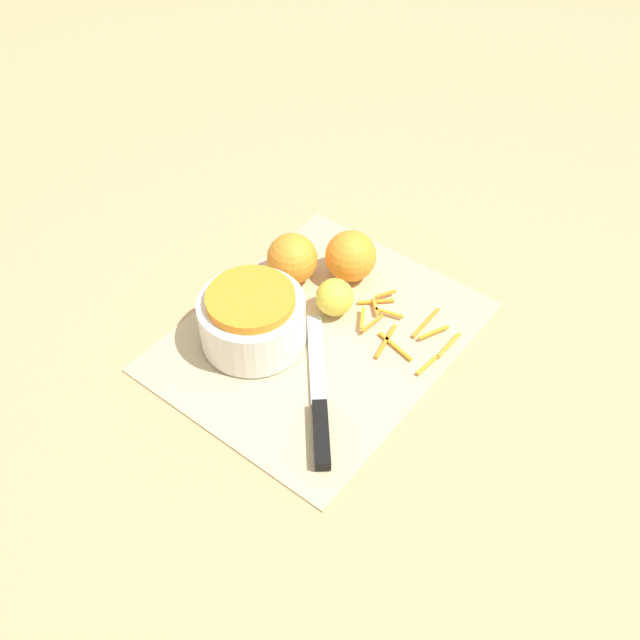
{
  "coord_description": "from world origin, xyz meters",
  "views": [
    {
      "loc": [
        -0.57,
        -0.45,
        0.8
      ],
      "look_at": [
        0.0,
        0.0,
        0.04
      ],
      "focal_mm": 42.0,
      "sensor_mm": 36.0,
      "label": 1
    }
  ],
  "objects_px": {
    "orange_left": "(292,259)",
    "orange_right": "(351,256)",
    "knife": "(320,413)",
    "bowl_speckled": "(252,318)",
    "lemon": "(335,297)"
  },
  "relations": [
    {
      "from": "bowl_speckled",
      "to": "orange_right",
      "type": "relative_size",
      "value": 1.91
    },
    {
      "from": "orange_left",
      "to": "lemon",
      "type": "bearing_deg",
      "value": -100.53
    },
    {
      "from": "orange_right",
      "to": "orange_left",
      "type": "bearing_deg",
      "value": 131.58
    },
    {
      "from": "bowl_speckled",
      "to": "orange_left",
      "type": "xyz_separation_m",
      "value": [
        0.13,
        0.04,
        -0.0
      ]
    },
    {
      "from": "orange_left",
      "to": "orange_right",
      "type": "relative_size",
      "value": 0.99
    },
    {
      "from": "orange_right",
      "to": "lemon",
      "type": "relative_size",
      "value": 1.4
    },
    {
      "from": "orange_left",
      "to": "knife",
      "type": "bearing_deg",
      "value": -132.85
    },
    {
      "from": "knife",
      "to": "lemon",
      "type": "bearing_deg",
      "value": -9.02
    },
    {
      "from": "orange_right",
      "to": "lemon",
      "type": "xyz_separation_m",
      "value": [
        -0.08,
        -0.03,
        -0.01
      ]
    },
    {
      "from": "knife",
      "to": "orange_right",
      "type": "xyz_separation_m",
      "value": [
        0.24,
        0.13,
        0.03
      ]
    },
    {
      "from": "orange_right",
      "to": "bowl_speckled",
      "type": "bearing_deg",
      "value": 171.31
    },
    {
      "from": "orange_left",
      "to": "orange_right",
      "type": "height_order",
      "value": "same"
    },
    {
      "from": "orange_left",
      "to": "lemon",
      "type": "height_order",
      "value": "orange_left"
    },
    {
      "from": "knife",
      "to": "bowl_speckled",
      "type": "bearing_deg",
      "value": 31.73
    },
    {
      "from": "bowl_speckled",
      "to": "orange_right",
      "type": "height_order",
      "value": "bowl_speckled"
    }
  ]
}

